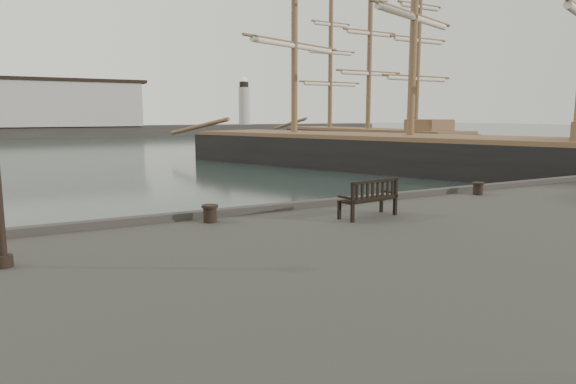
# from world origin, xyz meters

# --- Properties ---
(ground) EXTENTS (400.00, 400.00, 0.00)m
(ground) POSITION_xyz_m (0.00, 0.00, 0.00)
(ground) COLOR black
(ground) RESTS_ON ground
(breakwater) EXTENTS (140.00, 9.50, 12.20)m
(breakwater) POSITION_xyz_m (-4.56, 92.00, 4.30)
(breakwater) COLOR #383530
(breakwater) RESTS_ON ground
(bench) EXTENTS (1.72, 0.81, 0.95)m
(bench) POSITION_xyz_m (0.01, -2.12, 1.86)
(bench) COLOR black
(bench) RESTS_ON quay
(bollard_left) EXTENTS (0.51, 0.51, 0.43)m
(bollard_left) POSITION_xyz_m (-3.75, -0.77, 1.77)
(bollard_left) COLOR black
(bollard_left) RESTS_ON quay
(bollard_right) EXTENTS (0.48, 0.48, 0.41)m
(bollard_right) POSITION_xyz_m (5.43, -0.84, 1.76)
(bollard_right) COLOR black
(bollard_right) RESTS_ON quay
(tall_ship_main) EXTENTS (22.00, 39.18, 29.34)m
(tall_ship_main) POSITION_xyz_m (18.21, 16.72, 0.75)
(tall_ship_main) COLOR black
(tall_ship_main) RESTS_ON ground
(tall_ship_far) EXTENTS (6.85, 26.80, 22.78)m
(tall_ship_far) POSITION_xyz_m (28.27, 35.01, 0.76)
(tall_ship_far) COLOR black
(tall_ship_far) RESTS_ON ground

